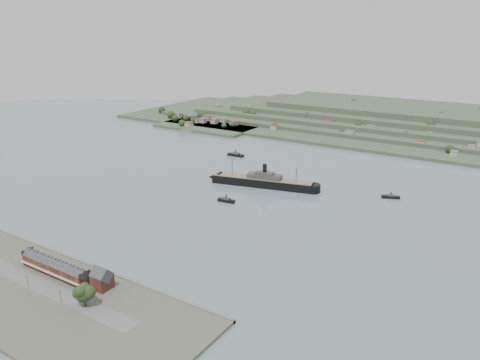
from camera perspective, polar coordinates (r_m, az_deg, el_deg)
The scene contains 10 objects.
ground at distance 419.99m, azimuth -2.04°, elevation -2.39°, with size 1400.00×1400.00×0.00m, color slate.
near_shore at distance 300.77m, azimuth -23.23°, elevation -12.61°, with size 220.00×80.00×2.60m.
terrace_row at distance 314.36m, azimuth -21.61°, elevation -9.80°, with size 55.60×9.80×11.07m.
gabled_building at distance 288.97m, azimuth -16.48°, elevation -11.48°, with size 10.40×10.18×14.09m.
far_peninsula at distance 754.61m, azimuth 17.15°, elevation 7.03°, with size 760.00×309.00×30.00m.
steamship at distance 453.46m, azimuth 2.42°, elevation -0.15°, with size 111.74×37.22×27.14m.
tugboat at distance 413.50m, azimuth -1.69°, elevation -2.47°, with size 16.27×6.10×7.14m.
ferry_west at distance 560.03m, azimuth -0.53°, elevation 3.11°, with size 20.68×6.30×7.70m.
ferry_east at distance 444.01m, azimuth 17.90°, elevation -1.94°, with size 16.65×10.07×6.05m.
fig_tree at distance 274.10m, azimuth -18.52°, elevation -12.93°, with size 12.09×10.47×13.49m.
Camera 1 is at (224.75, -322.63, 147.59)m, focal length 35.00 mm.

